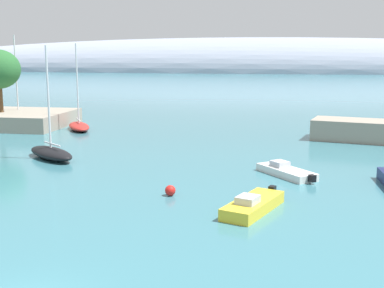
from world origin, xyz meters
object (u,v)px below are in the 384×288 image
object	(u,v)px
sailboat_grey_end_of_line	(19,120)
motorboat_white_alongside_breakwater	(286,171)
mooring_buoy_red	(170,190)
motorboat_yellow_foreground	(253,205)
sailboat_black_outer_mooring	(51,152)
sailboat_red_mid_mooring	(79,125)

from	to	relation	value
sailboat_grey_end_of_line	motorboat_white_alongside_breakwater	bearing A→B (deg)	88.76
sailboat_grey_end_of_line	mooring_buoy_red	size ratio (longest dim) A/B	16.42
sailboat_grey_end_of_line	motorboat_white_alongside_breakwater	world-z (taller)	sailboat_grey_end_of_line
sailboat_grey_end_of_line	mooring_buoy_red	world-z (taller)	sailboat_grey_end_of_line
motorboat_yellow_foreground	motorboat_white_alongside_breakwater	xyz separation A→B (m)	(1.81, 8.78, -0.07)
mooring_buoy_red	sailboat_grey_end_of_line	bearing A→B (deg)	132.38
sailboat_black_outer_mooring	mooring_buoy_red	xyz separation A→B (m)	(12.07, -8.92, -0.23)
sailboat_red_mid_mooring	motorboat_white_alongside_breakwater	xyz separation A→B (m)	(23.10, -17.90, -0.21)
motorboat_yellow_foreground	motorboat_white_alongside_breakwater	distance (m)	8.96
mooring_buoy_red	motorboat_yellow_foreground	bearing A→B (deg)	-23.31
sailboat_red_mid_mooring	sailboat_grey_end_of_line	distance (m)	9.77
motorboat_yellow_foreground	mooring_buoy_red	distance (m)	5.65
sailboat_grey_end_of_line	motorboat_yellow_foreground	size ratio (longest dim) A/B	1.94
sailboat_red_mid_mooring	motorboat_white_alongside_breakwater	bearing A→B (deg)	21.48
sailboat_red_mid_mooring	mooring_buoy_red	xyz separation A→B (m)	(16.11, -24.44, -0.19)
motorboat_yellow_foreground	mooring_buoy_red	world-z (taller)	motorboat_yellow_foreground
sailboat_red_mid_mooring	sailboat_grey_end_of_line	size ratio (longest dim) A/B	0.90
sailboat_red_mid_mooring	motorboat_white_alongside_breakwater	size ratio (longest dim) A/B	1.98
sailboat_red_mid_mooring	sailboat_black_outer_mooring	size ratio (longest dim) A/B	1.05
sailboat_black_outer_mooring	mooring_buoy_red	size ratio (longest dim) A/B	14.06
sailboat_black_outer_mooring	motorboat_yellow_foreground	xyz separation A→B (m)	(17.26, -11.15, -0.18)
mooring_buoy_red	motorboat_white_alongside_breakwater	bearing A→B (deg)	43.09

